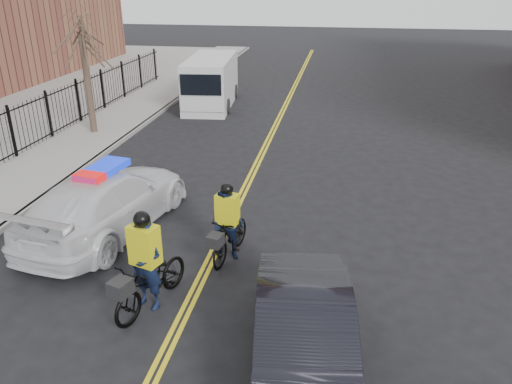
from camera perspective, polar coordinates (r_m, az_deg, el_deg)
The scene contains 12 objects.
ground at distance 11.79m, azimuth -6.17°, elevation -9.63°, with size 120.00×120.00×0.00m, color black.
center_line_left at distance 18.82m, azimuth 0.08°, elevation 3.68°, with size 0.10×60.00×0.01m, color yellow.
center_line_right at distance 18.80m, azimuth 0.56°, elevation 3.65°, with size 0.10×60.00×0.01m, color yellow.
sidewalk at distance 21.27m, azimuth -20.10°, elevation 4.79°, with size 3.00×60.00×0.15m, color gray.
curb at distance 20.58m, azimuth -16.45°, elevation 4.66°, with size 0.20×60.00×0.15m, color gray.
iron_fence at distance 21.79m, azimuth -23.91°, elevation 7.18°, with size 0.12×28.00×2.00m, color black, non-canonical shape.
street_tree at distance 22.27m, azimuth -19.11°, elevation 14.94°, with size 3.20×3.20×4.80m.
police_cruiser at distance 13.93m, azimuth -16.69°, elevation -1.04°, with size 3.24×6.13×1.85m.
dark_sedan at distance 8.79m, azimuth 5.50°, elevation -16.57°, with size 1.66×4.75×1.57m, color black.
cargo_van at distance 26.78m, azimuth -5.22°, elevation 12.32°, with size 2.70×6.10×2.48m.
cyclist_near at distance 10.64m, azimuth -12.35°, elevation -9.19°, with size 1.43×2.37×2.20m.
cyclist_far at distance 12.12m, azimuth -3.26°, elevation -4.23°, with size 1.00×2.02×1.97m.
Camera 1 is at (2.89, -9.43, 6.45)m, focal length 35.00 mm.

